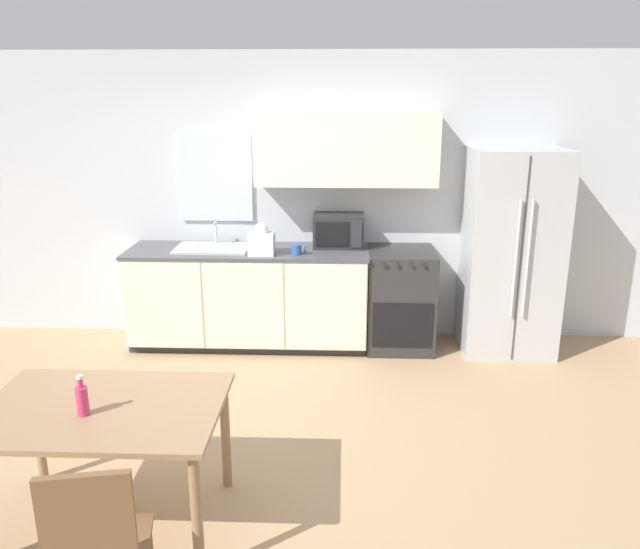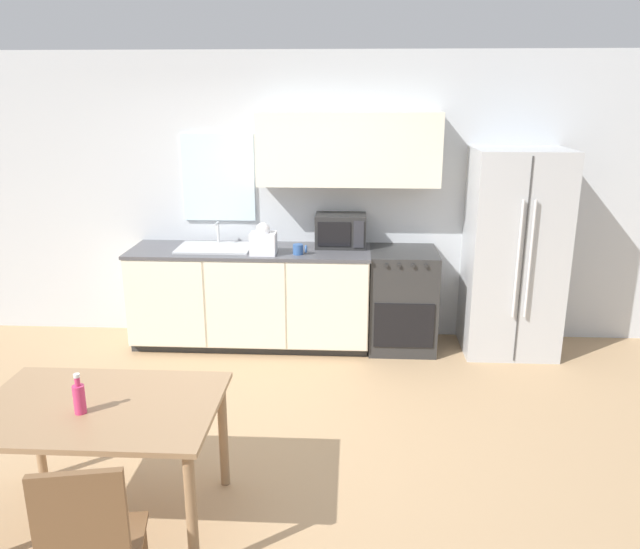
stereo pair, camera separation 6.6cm
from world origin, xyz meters
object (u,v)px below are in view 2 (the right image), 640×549
object	(u,v)px
refrigerator	(513,253)
drink_bottle	(79,398)
dining_chair_near	(89,543)
dining_table	(100,420)
oven_range	(402,300)
coffee_mug	(299,249)
microwave	(341,231)

from	to	relation	value
refrigerator	drink_bottle	size ratio (longest dim) A/B	8.42
dining_chair_near	drink_bottle	distance (m)	0.84
refrigerator	dining_chair_near	bearing A→B (deg)	-126.46
dining_table	dining_chair_near	world-z (taller)	dining_chair_near
oven_range	drink_bottle	distance (m)	3.32
dining_table	refrigerator	bearing A→B (deg)	43.01
oven_range	refrigerator	xyz separation A→B (m)	(0.99, -0.02, 0.47)
oven_range	coffee_mug	xyz separation A→B (m)	(-0.95, -0.17, 0.52)
microwave	dining_chair_near	xyz separation A→B (m)	(-0.96, -3.57, -0.55)
coffee_mug	drink_bottle	bearing A→B (deg)	-109.95
microwave	drink_bottle	world-z (taller)	microwave
microwave	dining_table	world-z (taller)	microwave
oven_range	refrigerator	distance (m)	1.09
oven_range	dining_chair_near	distance (m)	3.77
refrigerator	microwave	bearing A→B (deg)	174.63
refrigerator	dining_chair_near	size ratio (longest dim) A/B	2.01
oven_range	refrigerator	world-z (taller)	refrigerator
dining_chair_near	drink_bottle	bearing A→B (deg)	103.02
refrigerator	dining_chair_near	world-z (taller)	refrigerator
dining_table	drink_bottle	size ratio (longest dim) A/B	5.77
dining_table	dining_chair_near	size ratio (longest dim) A/B	1.37
oven_range	dining_chair_near	bearing A→B (deg)	-114.18
microwave	coffee_mug	distance (m)	0.49
drink_bottle	coffee_mug	bearing A→B (deg)	70.05
dining_chair_near	oven_range	bearing A→B (deg)	54.72
coffee_mug	drink_bottle	xyz separation A→B (m)	(-0.92, -2.54, -0.16)
dining_table	drink_bottle	bearing A→B (deg)	-122.10
coffee_mug	drink_bottle	world-z (taller)	coffee_mug
refrigerator	microwave	world-z (taller)	refrigerator
coffee_mug	dining_chair_near	world-z (taller)	coffee_mug
coffee_mug	refrigerator	bearing A→B (deg)	4.67
dining_table	microwave	bearing A→B (deg)	65.95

